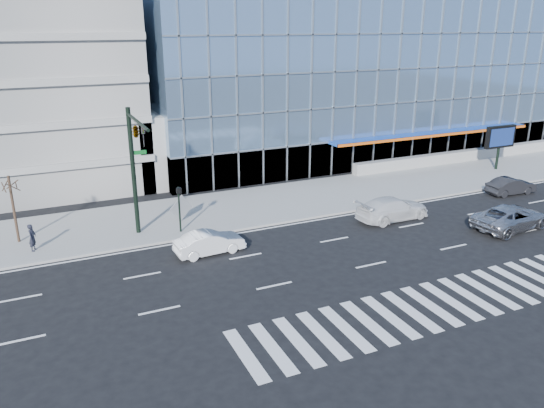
{
  "coord_description": "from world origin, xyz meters",
  "views": [
    {
      "loc": [
        -16.32,
        -26.31,
        12.93
      ],
      "look_at": [
        -2.94,
        3.0,
        1.85
      ],
      "focal_mm": 35.0,
      "sensor_mm": 36.0,
      "label": 1
    }
  ],
  "objects_px": {
    "white_sedan": "(210,243)",
    "tilted_panel": "(181,208)",
    "marquee_sign": "(500,138)",
    "traffic_signal": "(135,145)",
    "dark_sedan": "(511,186)",
    "silver_suv": "(511,217)",
    "ped_signal_post": "(179,202)",
    "street_tree_near": "(10,185)",
    "white_suv": "(393,209)",
    "pedestrian": "(32,238)"
  },
  "relations": [
    {
      "from": "tilted_panel",
      "to": "white_sedan",
      "type": "bearing_deg",
      "value": -110.07
    },
    {
      "from": "ped_signal_post",
      "to": "marquee_sign",
      "type": "distance_m",
      "value": 30.67
    },
    {
      "from": "marquee_sign",
      "to": "dark_sedan",
      "type": "distance_m",
      "value": 7.67
    },
    {
      "from": "traffic_signal",
      "to": "marquee_sign",
      "type": "xyz_separation_m",
      "value": [
        33.0,
        3.42,
        -3.1
      ]
    },
    {
      "from": "white_suv",
      "to": "dark_sedan",
      "type": "relative_size",
      "value": 1.33
    },
    {
      "from": "silver_suv",
      "to": "dark_sedan",
      "type": "bearing_deg",
      "value": -54.48
    },
    {
      "from": "traffic_signal",
      "to": "ped_signal_post",
      "type": "bearing_deg",
      "value": 8.52
    },
    {
      "from": "silver_suv",
      "to": "white_sedan",
      "type": "xyz_separation_m",
      "value": [
        -19.27,
        4.44,
        -0.11
      ]
    },
    {
      "from": "street_tree_near",
      "to": "white_sedan",
      "type": "height_order",
      "value": "street_tree_near"
    },
    {
      "from": "marquee_sign",
      "to": "silver_suv",
      "type": "relative_size",
      "value": 0.7
    },
    {
      "from": "dark_sedan",
      "to": "pedestrian",
      "type": "height_order",
      "value": "pedestrian"
    },
    {
      "from": "street_tree_near",
      "to": "tilted_panel",
      "type": "bearing_deg",
      "value": -3.62
    },
    {
      "from": "street_tree_near",
      "to": "tilted_panel",
      "type": "relative_size",
      "value": 3.25
    },
    {
      "from": "white_suv",
      "to": "silver_suv",
      "type": "bearing_deg",
      "value": -131.22
    },
    {
      "from": "traffic_signal",
      "to": "dark_sedan",
      "type": "bearing_deg",
      "value": -4.65
    },
    {
      "from": "street_tree_near",
      "to": "silver_suv",
      "type": "distance_m",
      "value": 31.52
    },
    {
      "from": "ped_signal_post",
      "to": "dark_sedan",
      "type": "bearing_deg",
      "value": -5.91
    },
    {
      "from": "street_tree_near",
      "to": "pedestrian",
      "type": "distance_m",
      "value": 3.45
    },
    {
      "from": "white_sedan",
      "to": "traffic_signal",
      "type": "bearing_deg",
      "value": 40.82
    },
    {
      "from": "silver_suv",
      "to": "tilted_panel",
      "type": "height_order",
      "value": "tilted_panel"
    },
    {
      "from": "street_tree_near",
      "to": "pedestrian",
      "type": "relative_size",
      "value": 2.57
    },
    {
      "from": "marquee_sign",
      "to": "white_sedan",
      "type": "height_order",
      "value": "marquee_sign"
    },
    {
      "from": "ped_signal_post",
      "to": "street_tree_near",
      "type": "xyz_separation_m",
      "value": [
        -9.5,
        2.56,
        1.64
      ]
    },
    {
      "from": "traffic_signal",
      "to": "white_sedan",
      "type": "xyz_separation_m",
      "value": [
        3.24,
        -3.29,
        -5.48
      ]
    },
    {
      "from": "marquee_sign",
      "to": "white_suv",
      "type": "distance_m",
      "value": 17.87
    },
    {
      "from": "marquee_sign",
      "to": "white_suv",
      "type": "height_order",
      "value": "marquee_sign"
    },
    {
      "from": "white_sedan",
      "to": "pedestrian",
      "type": "relative_size",
      "value": 2.51
    },
    {
      "from": "white_sedan",
      "to": "tilted_panel",
      "type": "height_order",
      "value": "tilted_panel"
    },
    {
      "from": "street_tree_near",
      "to": "white_suv",
      "type": "xyz_separation_m",
      "value": [
        23.51,
        -6.0,
        -2.99
      ]
    },
    {
      "from": "white_sedan",
      "to": "dark_sedan",
      "type": "bearing_deg",
      "value": -91.51
    },
    {
      "from": "silver_suv",
      "to": "marquee_sign",
      "type": "bearing_deg",
      "value": -49.78
    },
    {
      "from": "white_sedan",
      "to": "tilted_panel",
      "type": "relative_size",
      "value": 3.18
    },
    {
      "from": "silver_suv",
      "to": "dark_sedan",
      "type": "distance_m",
      "value": 8.08
    },
    {
      "from": "white_sedan",
      "to": "tilted_panel",
      "type": "xyz_separation_m",
      "value": [
        -0.15,
        5.59,
        0.38
      ]
    },
    {
      "from": "ped_signal_post",
      "to": "silver_suv",
      "type": "relative_size",
      "value": 0.53
    },
    {
      "from": "marquee_sign",
      "to": "tilted_panel",
      "type": "xyz_separation_m",
      "value": [
        -29.91,
        -1.13,
        -2.0
      ]
    },
    {
      "from": "white_sedan",
      "to": "tilted_panel",
      "type": "bearing_deg",
      "value": -2.16
    },
    {
      "from": "marquee_sign",
      "to": "street_tree_near",
      "type": "relative_size",
      "value": 0.95
    },
    {
      "from": "white_suv",
      "to": "pedestrian",
      "type": "xyz_separation_m",
      "value": [
        -22.7,
        4.16,
        0.19
      ]
    },
    {
      "from": "street_tree_near",
      "to": "tilted_panel",
      "type": "height_order",
      "value": "street_tree_near"
    },
    {
      "from": "traffic_signal",
      "to": "white_suv",
      "type": "distance_m",
      "value": 17.63
    },
    {
      "from": "pedestrian",
      "to": "tilted_panel",
      "type": "xyz_separation_m",
      "value": [
        9.28,
        1.2,
        0.09
      ]
    },
    {
      "from": "dark_sedan",
      "to": "tilted_panel",
      "type": "xyz_separation_m",
      "value": [
        -25.42,
        4.61,
        0.39
      ]
    },
    {
      "from": "white_sedan",
      "to": "silver_suv",
      "type": "bearing_deg",
      "value": -106.69
    },
    {
      "from": "marquee_sign",
      "to": "silver_suv",
      "type": "height_order",
      "value": "marquee_sign"
    },
    {
      "from": "pedestrian",
      "to": "marquee_sign",
      "type": "bearing_deg",
      "value": -63.54
    },
    {
      "from": "ped_signal_post",
      "to": "pedestrian",
      "type": "height_order",
      "value": "ped_signal_post"
    },
    {
      "from": "traffic_signal",
      "to": "tilted_panel",
      "type": "height_order",
      "value": "traffic_signal"
    },
    {
      "from": "street_tree_near",
      "to": "silver_suv",
      "type": "height_order",
      "value": "street_tree_near"
    },
    {
      "from": "pedestrian",
      "to": "tilted_panel",
      "type": "height_order",
      "value": "tilted_panel"
    }
  ]
}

